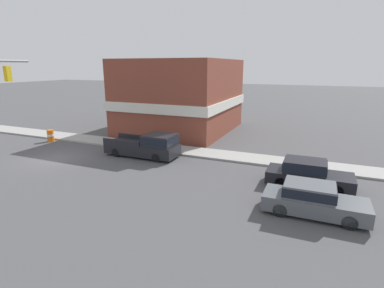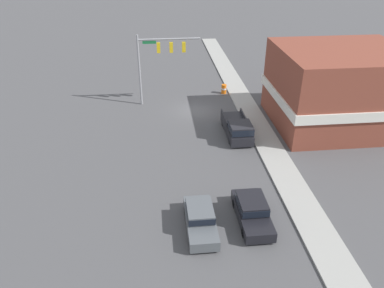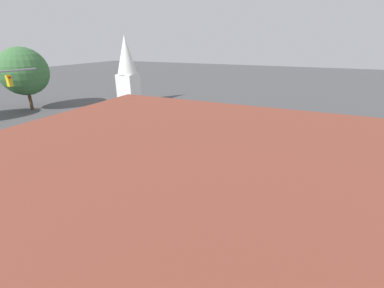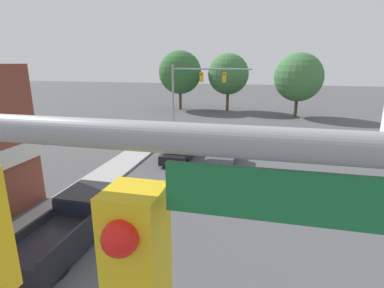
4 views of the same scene
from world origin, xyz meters
name	(u,v)px [view 4 (image 4 of 4)]	position (x,y,z in m)	size (l,w,h in m)	color
far_signal_assembly	(197,82)	(-2.92, 28.98, 5.29)	(8.80, 0.49, 7.21)	gray
car_lead	(179,150)	(-1.80, 17.66, 0.82)	(1.91, 4.70, 1.58)	black
car_oncoming	(224,152)	(1.67, 18.05, 0.79)	(1.81, 4.63, 1.51)	black
pickup_truck_parked	(75,219)	(-3.27, 6.20, 0.91)	(2.06, 5.71, 1.84)	black
backdrop_tree_left_far	(180,72)	(-8.58, 42.59, 5.83)	(6.69, 6.69, 9.18)	#4C3823
backdrop_tree_left_mid	(228,74)	(-1.06, 43.16, 5.61)	(6.23, 6.23, 8.74)	#4C3823
backdrop_tree_center	(299,77)	(8.90, 39.87, 5.42)	(6.54, 6.54, 8.69)	#4C3823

